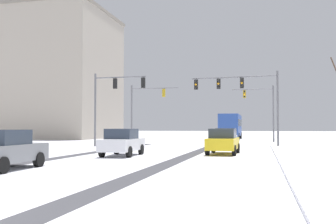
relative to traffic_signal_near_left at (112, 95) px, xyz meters
name	(u,v)px	position (x,y,z in m)	size (l,w,h in m)	color
wheel_track_left_lane	(70,156)	(1.76, -10.97, -4.59)	(0.95, 32.95, 0.01)	#424247
wheel_track_right_lane	(182,158)	(8.51, -10.97, -4.59)	(0.94, 32.95, 0.01)	#424247
sidewalk_kerb_right	(322,162)	(15.57, -12.47, -4.53)	(4.00, 32.95, 0.12)	white
traffic_signal_near_left	(112,95)	(0.00, 0.00, 0.00)	(4.83, 0.42, 6.50)	slate
traffic_signal_near_right	(242,91)	(11.15, 2.20, 0.25)	(7.55, 0.72, 6.50)	slate
traffic_signal_far_left	(144,103)	(-0.16, 10.04, -0.20)	(5.49, 0.41, 6.50)	slate
traffic_signal_far_right	(262,104)	(12.93, 13.99, -0.25)	(4.74, 0.38, 6.50)	slate
car_silver_lead	(226,138)	(9.97, -0.02, -3.77)	(1.90, 4.13, 1.62)	#B7BABF
car_yellow_cab_second	(223,141)	(10.42, -7.26, -3.77)	(1.92, 4.14, 1.62)	yellow
car_white_third	(122,142)	(4.68, -10.07, -3.77)	(1.95, 4.16, 1.62)	silver
car_grey_fourth	(4,150)	(2.64, -18.29, -3.77)	(1.94, 4.15, 1.62)	slate
bus_oncoming	(231,125)	(8.72, 21.84, -2.60)	(2.75, 11.02, 3.38)	#284793
office_building_far_left_block	(27,77)	(-22.92, 21.59, 5.01)	(26.76, 15.82, 19.18)	#A89E8E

